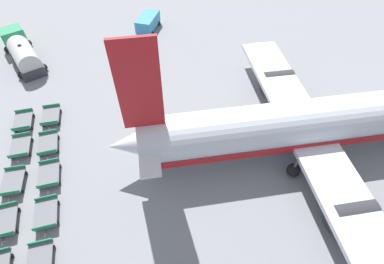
{
  "coord_description": "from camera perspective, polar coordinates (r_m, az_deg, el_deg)",
  "views": [
    {
      "loc": [
        28.08,
        -15.42,
        22.0
      ],
      "look_at": [
        10.61,
        -11.38,
        2.02
      ],
      "focal_mm": 28.0,
      "sensor_mm": 36.0,
      "label": 1
    }
  ],
  "objects": [
    {
      "name": "baggage_dolly_row_mid_a_col_c",
      "position": [
        28.67,
        -25.58,
        -7.29
      ],
      "size": [
        3.35,
        1.87,
        0.92
      ],
      "color": "slate",
      "rests_on": "ground_plane"
    },
    {
      "name": "ground_plane",
      "position": [
        38.86,
        13.23,
        12.27
      ],
      "size": [
        500.0,
        500.0,
        0.0
      ],
      "primitive_type": "plane",
      "color": "gray"
    },
    {
      "name": "fuel_tanker_primary",
      "position": [
        42.76,
        -29.51,
        12.89
      ],
      "size": [
        9.43,
        5.95,
        3.23
      ],
      "color": "#2D8C5B",
      "rests_on": "ground_plane"
    },
    {
      "name": "baggage_dolly_row_mid_a_col_d",
      "position": [
        26.62,
        -26.03,
        -13.75
      ],
      "size": [
        3.36,
        1.88,
        0.92
      ],
      "color": "slate",
      "rests_on": "ground_plane"
    },
    {
      "name": "baggage_dolly_row_near_col_b",
      "position": [
        31.98,
        -29.84,
        -2.38
      ],
      "size": [
        3.34,
        1.83,
        0.92
      ],
      "color": "slate",
      "rests_on": "ground_plane"
    },
    {
      "name": "baggage_dolly_row_mid_a_col_e",
      "position": [
        25.06,
        -27.02,
        -21.06
      ],
      "size": [
        3.33,
        1.83,
        0.92
      ],
      "color": "slate",
      "rests_on": "ground_plane"
    },
    {
      "name": "service_van",
      "position": [
        45.18,
        -8.39,
        20.01
      ],
      "size": [
        4.84,
        3.92,
        1.92
      ],
      "color": "teal",
      "rests_on": "ground_plane"
    },
    {
      "name": "baggage_dolly_row_near_col_c",
      "position": [
        29.63,
        -30.93,
        -8.11
      ],
      "size": [
        3.35,
        1.87,
        0.92
      ],
      "color": "slate",
      "rests_on": "ground_plane"
    },
    {
      "name": "baggage_dolly_row_mid_a_col_a",
      "position": [
        33.65,
        -25.29,
        2.8
      ],
      "size": [
        3.33,
        1.82,
        0.92
      ],
      "color": "slate",
      "rests_on": "ground_plane"
    },
    {
      "name": "baggage_dolly_row_near_col_a",
      "position": [
        34.37,
        -29.47,
        1.85
      ],
      "size": [
        3.34,
        1.84,
        0.92
      ],
      "color": "slate",
      "rests_on": "ground_plane"
    },
    {
      "name": "baggage_dolly_row_near_col_d",
      "position": [
        27.76,
        -32.03,
        -14.16
      ],
      "size": [
        3.37,
        1.9,
        0.92
      ],
      "color": "slate",
      "rests_on": "ground_plane"
    },
    {
      "name": "baggage_dolly_row_mid_a_col_b",
      "position": [
        31.03,
        -25.7,
        -2.0
      ],
      "size": [
        3.36,
        1.89,
        0.92
      ],
      "color": "slate",
      "rests_on": "ground_plane"
    },
    {
      "name": "airplane",
      "position": [
        28.45,
        22.55,
        1.62
      ],
      "size": [
        28.27,
        36.55,
        12.72
      ],
      "color": "silver",
      "rests_on": "ground_plane"
    }
  ]
}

